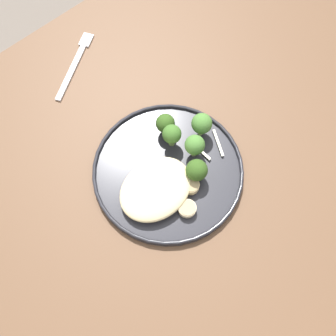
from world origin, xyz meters
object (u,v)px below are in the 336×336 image
at_px(seared_scallop_left_edge, 138,204).
at_px(seared_scallop_on_noodles, 149,173).
at_px(dinner_plate, 168,170).
at_px(seared_scallop_front_small, 191,186).
at_px(seared_scallop_tiny_bay, 174,182).
at_px(seared_scallop_half_hidden, 176,201).
at_px(broccoli_floret_right_tilted, 172,134).
at_px(broccoli_floret_near_rim, 165,124).
at_px(dinner_fork, 75,63).
at_px(broccoli_floret_front_edge, 197,170).
at_px(seared_scallop_tilted_round, 187,208).
at_px(broccoli_floret_split_head, 202,124).
at_px(seared_scallop_large_seared, 157,183).
at_px(broccoli_floret_tall_stalk, 195,145).

bearing_deg(seared_scallop_left_edge, seared_scallop_on_noodles, 30.11).
xyz_separation_m(dinner_plate, seared_scallop_front_small, (0.01, -0.06, 0.01)).
bearing_deg(seared_scallop_front_small, dinner_plate, 97.14).
height_order(seared_scallop_tiny_bay, seared_scallop_half_hidden, seared_scallop_half_hidden).
xyz_separation_m(broccoli_floret_right_tilted, broccoli_floret_near_rim, (0.01, 0.03, -0.01)).
relative_size(seared_scallop_front_small, dinner_fork, 0.19).
xyz_separation_m(broccoli_floret_right_tilted, broccoli_floret_front_edge, (-0.01, -0.08, -0.00)).
relative_size(seared_scallop_on_noodles, broccoli_floret_right_tilted, 0.47).
distance_m(dinner_plate, seared_scallop_tilted_round, 0.09).
height_order(dinner_plate, seared_scallop_tiny_bay, seared_scallop_tiny_bay).
xyz_separation_m(broccoli_floret_right_tilted, dinner_fork, (-0.02, 0.29, -0.04)).
xyz_separation_m(seared_scallop_half_hidden, dinner_fork, (0.05, 0.39, -0.02)).
bearing_deg(broccoli_floret_near_rim, dinner_fork, 96.69).
bearing_deg(dinner_plate, dinner_fork, 86.27).
bearing_deg(seared_scallop_tiny_bay, seared_scallop_tilted_round, -106.81).
distance_m(seared_scallop_on_noodles, broccoli_floret_split_head, 0.14).
distance_m(seared_scallop_large_seared, broccoli_floret_tall_stalk, 0.10).
bearing_deg(seared_scallop_tiny_bay, dinner_fork, 84.80).
relative_size(seared_scallop_front_small, broccoli_floret_split_head, 0.54).
bearing_deg(broccoli_floret_front_edge, seared_scallop_left_edge, 166.42).
relative_size(seared_scallop_front_small, broccoli_floret_tall_stalk, 0.56).
bearing_deg(seared_scallop_tilted_round, seared_scallop_left_edge, 133.02).
height_order(broccoli_floret_right_tilted, broccoli_floret_near_rim, broccoli_floret_right_tilted).
distance_m(seared_scallop_on_noodles, seared_scallop_front_small, 0.08).
relative_size(dinner_plate, broccoli_floret_split_head, 4.91).
bearing_deg(dinner_plate, seared_scallop_tilted_round, -108.49).
xyz_separation_m(dinner_plate, seared_scallop_half_hidden, (-0.03, -0.06, 0.01)).
bearing_deg(seared_scallop_tiny_bay, broccoli_floret_near_rim, 55.86).
bearing_deg(seared_scallop_large_seared, broccoli_floret_tall_stalk, 0.94).
relative_size(seared_scallop_on_noodles, broccoli_floret_near_rim, 0.53).
bearing_deg(broccoli_floret_tall_stalk, seared_scallop_on_noodles, 166.73).
height_order(seared_scallop_tilted_round, seared_scallop_left_edge, seared_scallop_left_edge).
height_order(seared_scallop_tilted_round, seared_scallop_large_seared, same).
relative_size(seared_scallop_large_seared, broccoli_floret_right_tilted, 0.44).
relative_size(broccoli_floret_split_head, broccoli_floret_front_edge, 1.08).
xyz_separation_m(seared_scallop_large_seared, broccoli_floret_tall_stalk, (0.10, 0.00, 0.03)).
relative_size(seared_scallop_half_hidden, dinner_fork, 0.15).
xyz_separation_m(seared_scallop_tilted_round, seared_scallop_left_edge, (-0.06, 0.07, 0.00)).
bearing_deg(dinner_fork, seared_scallop_tilted_round, -96.80).
bearing_deg(seared_scallop_tilted_round, seared_scallop_half_hidden, 103.19).
xyz_separation_m(seared_scallop_on_noodles, broccoli_floret_right_tilted, (0.08, 0.02, 0.02)).
xyz_separation_m(seared_scallop_on_noodles, dinner_fork, (0.06, 0.31, -0.02)).
xyz_separation_m(seared_scallop_large_seared, seared_scallop_half_hidden, (0.00, -0.05, 0.00)).
relative_size(seared_scallop_tilted_round, broccoli_floret_split_head, 0.56).
bearing_deg(broccoli_floret_tall_stalk, dinner_fork, 96.61).
relative_size(seared_scallop_left_edge, broccoli_floret_tall_stalk, 0.56).
bearing_deg(seared_scallop_front_small, broccoli_floret_tall_stalk, 41.84).
distance_m(seared_scallop_large_seared, broccoli_floret_front_edge, 0.08).
xyz_separation_m(dinner_plate, broccoli_floret_tall_stalk, (0.06, -0.01, 0.04)).
height_order(seared_scallop_large_seared, broccoli_floret_right_tilted, broccoli_floret_right_tilted).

